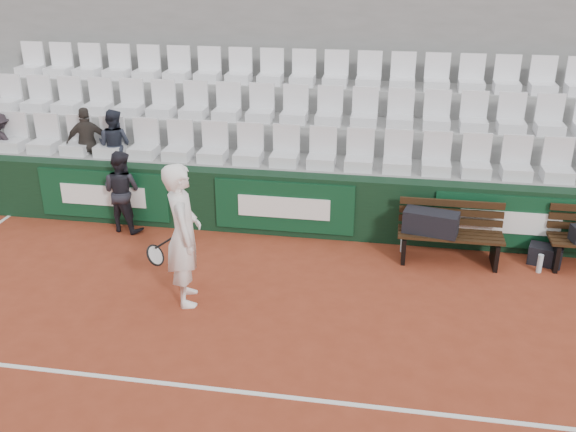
# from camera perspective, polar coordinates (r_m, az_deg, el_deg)

# --- Properties ---
(ground) EXTENTS (80.00, 80.00, 0.00)m
(ground) POSITION_cam_1_polar(r_m,az_deg,el_deg) (7.00, -4.35, -15.34)
(ground) COLOR maroon
(ground) RESTS_ON ground
(court_baseline) EXTENTS (18.00, 0.06, 0.01)m
(court_baseline) POSITION_cam_1_polar(r_m,az_deg,el_deg) (7.00, -4.35, -15.32)
(court_baseline) COLOR white
(court_baseline) RESTS_ON ground
(back_barrier) EXTENTS (18.00, 0.34, 1.00)m
(back_barrier) POSITION_cam_1_polar(r_m,az_deg,el_deg) (10.14, 1.30, 0.96)
(back_barrier) COLOR black
(back_barrier) RESTS_ON ground
(grandstand_tier_front) EXTENTS (18.00, 0.95, 1.00)m
(grandstand_tier_front) POSITION_cam_1_polar(r_m,az_deg,el_deg) (10.73, 1.44, 2.26)
(grandstand_tier_front) COLOR gray
(grandstand_tier_front) RESTS_ON ground
(grandstand_tier_mid) EXTENTS (18.00, 0.95, 1.45)m
(grandstand_tier_mid) POSITION_cam_1_polar(r_m,az_deg,el_deg) (11.54, 2.14, 4.99)
(grandstand_tier_mid) COLOR gray
(grandstand_tier_mid) RESTS_ON ground
(grandstand_tier_back) EXTENTS (18.00, 0.95, 1.90)m
(grandstand_tier_back) POSITION_cam_1_polar(r_m,az_deg,el_deg) (12.37, 2.76, 7.35)
(grandstand_tier_back) COLOR gray
(grandstand_tier_back) RESTS_ON ground
(grandstand_rear_wall) EXTENTS (18.00, 0.30, 4.40)m
(grandstand_rear_wall) POSITION_cam_1_polar(r_m,az_deg,el_deg) (12.69, 3.23, 13.55)
(grandstand_rear_wall) COLOR gray
(grandstand_rear_wall) RESTS_ON ground
(seat_row_front) EXTENTS (11.90, 0.44, 0.63)m
(seat_row_front) POSITION_cam_1_polar(r_m,az_deg,el_deg) (10.29, 1.34, 6.14)
(seat_row_front) COLOR silver
(seat_row_front) RESTS_ON grandstand_tier_front
(seat_row_mid) EXTENTS (11.90, 0.44, 0.63)m
(seat_row_mid) POSITION_cam_1_polar(r_m,az_deg,el_deg) (11.08, 2.10, 9.81)
(seat_row_mid) COLOR silver
(seat_row_mid) RESTS_ON grandstand_tier_mid
(seat_row_back) EXTENTS (11.90, 0.44, 0.63)m
(seat_row_back) POSITION_cam_1_polar(r_m,az_deg,el_deg) (11.91, 2.77, 12.98)
(seat_row_back) COLOR white
(seat_row_back) RESTS_ON grandstand_tier_back
(bench_left) EXTENTS (1.50, 0.56, 0.45)m
(bench_left) POSITION_cam_1_polar(r_m,az_deg,el_deg) (9.67, 14.11, -2.75)
(bench_left) COLOR #311D0E
(bench_left) RESTS_ON ground
(sports_bag_left) EXTENTS (0.82, 0.49, 0.33)m
(sports_bag_left) POSITION_cam_1_polar(r_m,az_deg,el_deg) (9.47, 12.58, -0.55)
(sports_bag_left) COLOR black
(sports_bag_left) RESTS_ON bench_left
(sports_bag_ground) EXTENTS (0.52, 0.40, 0.28)m
(sports_bag_ground) POSITION_cam_1_polar(r_m,az_deg,el_deg) (10.08, 21.90, -3.24)
(sports_bag_ground) COLOR black
(sports_bag_ground) RESTS_ON ground
(water_bottle_near) EXTENTS (0.07, 0.07, 0.24)m
(water_bottle_near) POSITION_cam_1_polar(r_m,az_deg,el_deg) (9.87, 10.16, -2.50)
(water_bottle_near) COLOR silver
(water_bottle_near) RESTS_ON ground
(water_bottle_far) EXTENTS (0.08, 0.08, 0.27)m
(water_bottle_far) POSITION_cam_1_polar(r_m,az_deg,el_deg) (9.80, 21.48, -3.95)
(water_bottle_far) COLOR silver
(water_bottle_far) RESTS_ON ground
(tennis_player) EXTENTS (0.83, 0.80, 1.89)m
(tennis_player) POSITION_cam_1_polar(r_m,az_deg,el_deg) (8.19, -9.29, -1.65)
(tennis_player) COLOR white
(tennis_player) RESTS_ON ground
(ball_kid) EXTENTS (0.75, 0.64, 1.34)m
(ball_kid) POSITION_cam_1_polar(r_m,az_deg,el_deg) (10.58, -14.54, 2.15)
(ball_kid) COLOR black
(ball_kid) RESTS_ON ground
(spectator_b) EXTENTS (0.79, 0.53, 1.24)m
(spectator_b) POSITION_cam_1_polar(r_m,az_deg,el_deg) (11.38, -17.61, 8.34)
(spectator_b) COLOR #322C28
(spectator_b) RESTS_ON grandstand_tier_front
(spectator_c) EXTENTS (0.66, 0.54, 1.23)m
(spectator_c) POSITION_cam_1_polar(r_m,az_deg,el_deg) (11.17, -15.39, 8.31)
(spectator_c) COLOR #202430
(spectator_c) RESTS_ON grandstand_tier_front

